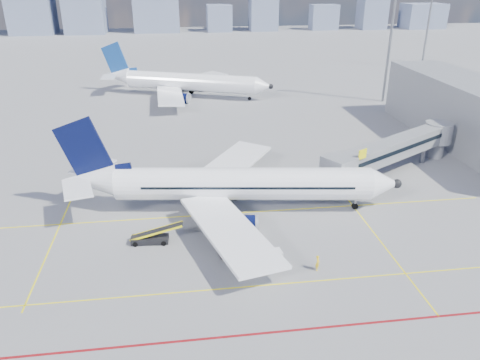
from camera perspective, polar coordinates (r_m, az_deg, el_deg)
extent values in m
plane|color=gray|center=(47.92, 0.98, -8.51)|extent=(420.00, 420.00, 0.00)
cube|color=#FFEF0D|center=(54.76, -0.28, -4.04)|extent=(60.00, 0.18, 0.01)
cube|color=#FFEF0D|center=(43.05, 2.20, -12.77)|extent=(80.00, 0.15, 0.01)
cube|color=#FFEF0D|center=(53.19, 15.81, -5.95)|extent=(0.15, 28.00, 0.01)
cube|color=#FFEF0D|center=(56.12, -21.06, -5.06)|extent=(0.15, 30.00, 0.01)
cube|color=maroon|center=(38.50, 3.79, -18.06)|extent=(90.00, 0.25, 0.01)
cube|color=gray|center=(66.57, 18.15, 3.63)|extent=(20.84, 13.93, 2.60)
cube|color=black|center=(66.50, 18.17, 3.79)|extent=(20.52, 13.82, 0.55)
cube|color=gray|center=(58.12, 11.90, 1.39)|extent=(4.49, 4.56, 3.00)
cube|color=black|center=(62.96, 14.66, -0.61)|extent=(2.20, 1.00, 0.70)
cylinder|color=gray|center=(62.43, 14.79, 0.51)|extent=(0.56, 0.56, 2.70)
cylinder|color=gray|center=(73.46, 21.49, 3.40)|extent=(0.60, 0.60, 3.90)
cylinder|color=gray|center=(75.97, 23.01, 5.37)|extent=(4.00, 4.00, 3.00)
cylinder|color=gray|center=(76.56, 22.78, 3.99)|extent=(2.40, 2.40, 3.90)
cube|color=#FFEF0D|center=(58.27, 14.72, 3.07)|extent=(1.26, 0.82, 1.20)
cube|color=gray|center=(83.13, 26.61, 7.02)|extent=(10.00, 42.00, 10.00)
cube|color=black|center=(80.56, 23.75, 7.06)|extent=(0.25, 40.00, 4.50)
cylinder|color=gray|center=(105.54, 17.82, 15.74)|extent=(0.56, 0.56, 25.00)
cylinder|color=gray|center=(148.74, 21.98, 17.30)|extent=(0.56, 0.56, 25.00)
cube|color=slate|center=(238.51, -24.23, 19.08)|extent=(18.62, 15.19, 26.32)
cube|color=slate|center=(233.61, -18.52, 19.73)|extent=(17.48, 15.18, 25.59)
cube|color=slate|center=(230.34, -10.26, 20.73)|extent=(20.54, 10.90, 27.66)
cube|color=slate|center=(231.73, -2.57, 19.12)|extent=(11.31, 11.31, 11.85)
cube|color=slate|center=(241.71, 10.18, 18.96)|extent=(12.88, 8.08, 11.52)
cube|color=slate|center=(249.79, 15.81, 19.10)|extent=(12.28, 11.24, 15.65)
cube|color=slate|center=(261.24, 21.38, 18.13)|extent=(19.19, 13.69, 11.57)
cylinder|color=white|center=(54.21, 0.43, -0.45)|extent=(29.62, 7.72, 3.82)
cone|color=white|center=(56.78, 17.28, -0.43)|extent=(4.00, 4.26, 3.82)
sphere|color=black|center=(57.20, 18.59, -0.43)|extent=(1.21, 1.21, 1.08)
cone|color=white|center=(56.73, -17.87, 0.06)|extent=(6.72, 4.62, 3.82)
cube|color=black|center=(56.20, 16.10, 0.06)|extent=(1.65, 1.65, 0.44)
cube|color=white|center=(62.73, -0.97, 2.01)|extent=(12.83, 16.43, 0.56)
cube|color=white|center=(46.87, -1.30, -6.10)|extent=(9.43, 16.94, 0.56)
cylinder|color=#070C33|center=(60.32, -0.08, -0.18)|extent=(3.79, 2.70, 2.25)
cylinder|color=#070C33|center=(50.18, -0.09, -5.51)|extent=(3.79, 2.70, 2.25)
cylinder|color=silver|center=(60.35, 1.69, -0.18)|extent=(0.65, 2.34, 2.31)
cylinder|color=silver|center=(50.22, 2.04, -5.51)|extent=(0.65, 2.34, 2.31)
cube|color=#070C33|center=(55.51, -18.31, 3.25)|extent=(6.69, 1.21, 8.35)
cube|color=#070C33|center=(55.66, -15.70, 1.03)|extent=(5.51, 1.03, 2.11)
cube|color=white|center=(59.46, -17.43, 1.59)|extent=(5.27, 6.22, 0.22)
cube|color=white|center=(54.01, -19.24, -0.96)|extent=(4.20, 6.04, 0.22)
cylinder|color=gray|center=(56.91, 13.87, -2.64)|extent=(0.31, 0.31, 1.80)
cylinder|color=black|center=(57.14, 13.82, -3.11)|extent=(0.79, 0.38, 0.76)
cylinder|color=gray|center=(57.58, -0.57, -1.67)|extent=(0.36, 0.36, 1.60)
cylinder|color=black|center=(57.71, -0.56, -1.94)|extent=(1.08, 0.78, 1.00)
cylinder|color=gray|center=(53.04, -0.61, -4.06)|extent=(0.36, 0.36, 1.60)
cylinder|color=black|center=(53.18, -0.61, -4.34)|extent=(1.08, 0.78, 1.00)
cube|color=black|center=(55.83, 0.92, 0.62)|extent=(23.88, 3.33, 0.25)
cube|color=black|center=(52.38, 0.99, -1.02)|extent=(23.88, 3.33, 0.25)
cylinder|color=white|center=(107.01, -5.97, 11.80)|extent=(29.03, 14.71, 3.87)
cone|color=white|center=(102.58, 2.99, 11.36)|extent=(4.76, 4.92, 3.87)
sphere|color=black|center=(102.32, 3.77, 11.31)|extent=(1.42, 1.42, 1.09)
cone|color=white|center=(114.27, -14.72, 12.22)|extent=(7.33, 5.96, 3.87)
cube|color=black|center=(102.71, 2.28, 11.70)|extent=(1.94, 1.94, 0.45)
cube|color=white|center=(115.93, -5.13, 12.24)|extent=(15.35, 15.08, 0.57)
cube|color=white|center=(99.69, -8.51, 10.13)|extent=(5.74, 16.53, 0.57)
cylinder|color=#070C33|center=(112.95, -5.16, 11.28)|extent=(4.16, 3.45, 2.28)
cylinder|color=#070C33|center=(102.47, -7.28, 9.87)|extent=(4.16, 3.45, 2.28)
cylinder|color=silver|center=(112.35, -4.23, 11.25)|extent=(1.20, 2.30, 2.34)
cylinder|color=silver|center=(101.81, -6.27, 9.82)|extent=(1.20, 2.30, 2.34)
cube|color=navy|center=(113.66, -14.90, 13.90)|extent=(6.42, 2.84, 8.45)
cube|color=navy|center=(112.96, -13.69, 12.74)|extent=(5.30, 2.37, 2.13)
cube|color=white|center=(117.12, -14.17, 12.73)|extent=(5.99, 6.06, 0.22)
cube|color=white|center=(111.68, -15.69, 12.04)|extent=(2.98, 5.55, 0.22)
cylinder|color=black|center=(110.31, -5.94, 10.68)|extent=(1.17, 0.98, 1.00)
cylinder|color=black|center=(105.63, -6.89, 10.03)|extent=(1.17, 0.98, 1.00)
cylinder|color=black|center=(103.93, 1.16, 9.90)|extent=(0.81, 0.54, 0.76)
cube|color=white|center=(46.20, 3.75, -9.12)|extent=(2.35, 1.50, 0.80)
cube|color=white|center=(45.76, 3.29, -8.57)|extent=(1.15, 1.28, 0.60)
cube|color=black|center=(45.65, 3.30, -8.36)|extent=(1.05, 1.22, 0.35)
cylinder|color=black|center=(45.69, 3.01, -9.92)|extent=(0.59, 0.30, 0.56)
cylinder|color=black|center=(46.56, 2.57, -9.20)|extent=(0.59, 0.30, 0.56)
cylinder|color=black|center=(46.16, 4.92, -9.60)|extent=(0.59, 0.30, 0.56)
cylinder|color=black|center=(47.02, 4.45, -8.89)|extent=(0.59, 0.30, 0.56)
cube|color=black|center=(47.13, -0.37, -8.64)|extent=(4.06, 2.42, 0.19)
cube|color=white|center=(46.38, -1.50, -7.88)|extent=(1.92, 1.88, 1.63)
cube|color=white|center=(46.91, 0.73, -7.47)|extent=(1.92, 1.88, 1.63)
cylinder|color=black|center=(46.25, -1.82, -9.60)|extent=(0.36, 0.21, 0.34)
cylinder|color=black|center=(47.43, -2.37, -8.67)|extent=(0.36, 0.21, 0.34)
cylinder|color=black|center=(47.07, 1.64, -8.94)|extent=(0.36, 0.21, 0.34)
cylinder|color=black|center=(48.23, 1.01, -8.04)|extent=(0.36, 0.21, 0.34)
cube|color=black|center=(49.74, -10.90, -7.12)|extent=(3.90, 1.64, 0.63)
cube|color=black|center=(49.17, -10.15, -6.16)|extent=(5.49, 1.31, 1.67)
cube|color=#FFEF0D|center=(49.60, -10.09, -5.87)|extent=(5.45, 0.48, 1.74)
cube|color=#FFEF0D|center=(48.74, -10.21, -6.45)|extent=(5.45, 0.48, 1.74)
cylinder|color=black|center=(49.50, -12.65, -7.64)|extent=(0.56, 0.26, 0.54)
cylinder|color=black|center=(50.57, -12.45, -6.89)|extent=(0.56, 0.26, 0.54)
cylinder|color=black|center=(49.09, -9.28, -7.62)|extent=(0.56, 0.26, 0.54)
cylinder|color=black|center=(50.17, -9.15, -6.86)|extent=(0.56, 0.26, 0.54)
imported|color=yellow|center=(45.15, 9.44, -9.93)|extent=(0.58, 0.68, 1.59)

